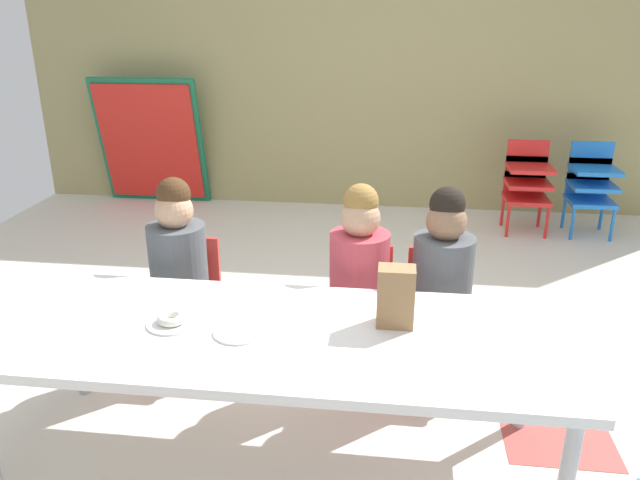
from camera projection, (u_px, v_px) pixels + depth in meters
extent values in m
cube|color=silver|center=(344.00, 360.00, 3.01)|extent=(5.79, 5.09, 0.02)
cube|color=#336BB2|center=(272.00, 311.00, 3.48)|extent=(0.43, 0.43, 0.00)
cube|color=#B24C47|center=(555.00, 432.00, 2.49)|extent=(0.43, 0.43, 0.00)
cube|color=orange|center=(533.00, 371.00, 2.91)|extent=(0.43, 0.43, 0.00)
cube|color=#336BB2|center=(437.00, 364.00, 2.96)|extent=(0.43, 0.43, 0.00)
cube|color=#336BB2|center=(195.00, 306.00, 3.53)|extent=(0.43, 0.43, 0.00)
cube|color=tan|center=(374.00, 54.00, 4.92)|extent=(5.79, 0.10, 2.52)
cube|color=white|center=(275.00, 335.00, 2.15)|extent=(2.04, 0.75, 0.04)
cylinder|color=#B2B2B7|center=(77.00, 341.00, 2.65)|extent=(0.05, 0.05, 0.52)
cylinder|color=#B2B2B7|center=(526.00, 371.00, 2.44)|extent=(0.05, 0.05, 0.52)
cube|color=red|center=(183.00, 308.00, 2.86)|extent=(0.32, 0.30, 0.03)
cube|color=red|center=(190.00, 266.00, 2.94)|extent=(0.29, 0.02, 0.30)
cylinder|color=#4C5156|center=(179.00, 265.00, 2.78)|extent=(0.34, 0.34, 0.38)
sphere|color=tan|center=(174.00, 210.00, 2.68)|extent=(0.17, 0.17, 0.17)
sphere|color=#472D19|center=(173.00, 194.00, 2.67)|extent=(0.15, 0.15, 0.15)
cylinder|color=red|center=(146.00, 349.00, 2.81)|extent=(0.02, 0.02, 0.28)
cylinder|color=red|center=(206.00, 353.00, 2.77)|extent=(0.02, 0.02, 0.28)
cylinder|color=red|center=(166.00, 322.00, 3.05)|extent=(0.02, 0.02, 0.28)
cylinder|color=red|center=(221.00, 325.00, 3.01)|extent=(0.02, 0.02, 0.28)
cube|color=red|center=(358.00, 319.00, 2.76)|extent=(0.32, 0.30, 0.03)
cube|color=red|center=(361.00, 275.00, 2.85)|extent=(0.29, 0.02, 0.30)
cylinder|color=#BF3F4C|center=(359.00, 274.00, 2.68)|extent=(0.30, 0.30, 0.38)
sphere|color=tan|center=(360.00, 218.00, 2.59)|extent=(0.17, 0.17, 0.17)
sphere|color=olive|center=(361.00, 201.00, 2.58)|extent=(0.15, 0.15, 0.15)
cylinder|color=red|center=(324.00, 361.00, 2.71)|extent=(0.02, 0.02, 0.28)
cylinder|color=red|center=(387.00, 365.00, 2.68)|extent=(0.02, 0.02, 0.28)
cylinder|color=red|center=(330.00, 332.00, 2.95)|extent=(0.02, 0.02, 0.28)
cylinder|color=red|center=(388.00, 336.00, 2.92)|extent=(0.02, 0.02, 0.28)
cube|color=red|center=(438.00, 323.00, 2.72)|extent=(0.32, 0.30, 0.03)
cube|color=red|center=(439.00, 279.00, 2.81)|extent=(0.29, 0.02, 0.30)
cylinder|color=#4C5156|center=(442.00, 278.00, 2.64)|extent=(0.29, 0.29, 0.38)
sphere|color=#8C664C|center=(446.00, 221.00, 2.55)|extent=(0.17, 0.17, 0.17)
sphere|color=black|center=(447.00, 204.00, 2.54)|extent=(0.15, 0.15, 0.15)
cylinder|color=red|center=(405.00, 366.00, 2.67)|extent=(0.02, 0.02, 0.28)
cylinder|color=red|center=(471.00, 371.00, 2.64)|extent=(0.02, 0.02, 0.28)
cylinder|color=red|center=(405.00, 337.00, 2.91)|extent=(0.02, 0.02, 0.28)
cylinder|color=red|center=(465.00, 340.00, 2.88)|extent=(0.02, 0.02, 0.28)
cube|color=red|center=(526.00, 199.00, 4.61)|extent=(0.32, 0.30, 0.03)
cube|color=red|center=(524.00, 183.00, 4.71)|extent=(0.30, 0.02, 0.18)
cube|color=red|center=(528.00, 184.00, 4.57)|extent=(0.32, 0.30, 0.03)
cube|color=red|center=(526.00, 167.00, 4.66)|extent=(0.30, 0.02, 0.18)
cube|color=red|center=(530.00, 168.00, 4.52)|extent=(0.32, 0.30, 0.03)
cube|color=red|center=(528.00, 152.00, 4.62)|extent=(0.30, 0.02, 0.18)
cylinder|color=red|center=(508.00, 220.00, 4.55)|extent=(0.02, 0.02, 0.26)
cylinder|color=red|center=(547.00, 222.00, 4.52)|extent=(0.02, 0.02, 0.26)
cylinder|color=red|center=(503.00, 210.00, 4.79)|extent=(0.02, 0.02, 0.26)
cylinder|color=red|center=(540.00, 211.00, 4.76)|extent=(0.02, 0.02, 0.26)
cube|color=blue|center=(590.00, 201.00, 4.56)|extent=(0.32, 0.30, 0.03)
cube|color=blue|center=(587.00, 185.00, 4.65)|extent=(0.30, 0.02, 0.18)
cube|color=blue|center=(593.00, 186.00, 4.51)|extent=(0.32, 0.30, 0.03)
cube|color=blue|center=(589.00, 169.00, 4.61)|extent=(0.30, 0.02, 0.18)
cube|color=blue|center=(595.00, 170.00, 4.47)|extent=(0.32, 0.30, 0.03)
cube|color=blue|center=(592.00, 154.00, 4.57)|extent=(0.30, 0.02, 0.18)
cylinder|color=blue|center=(572.00, 223.00, 4.50)|extent=(0.02, 0.02, 0.26)
cylinder|color=blue|center=(612.00, 224.00, 4.47)|extent=(0.02, 0.02, 0.26)
cylinder|color=blue|center=(564.00, 212.00, 4.74)|extent=(0.02, 0.02, 0.26)
cylinder|color=blue|center=(602.00, 213.00, 4.71)|extent=(0.02, 0.02, 0.26)
cube|color=#19724C|center=(151.00, 142.00, 5.22)|extent=(0.90, 0.28, 1.09)
cube|color=red|center=(150.00, 143.00, 5.18)|extent=(0.83, 0.23, 0.99)
cube|color=#9E754C|center=(396.00, 297.00, 2.15)|extent=(0.13, 0.09, 0.22)
cylinder|color=white|center=(172.00, 323.00, 2.19)|extent=(0.18, 0.18, 0.01)
cylinder|color=white|center=(239.00, 332.00, 2.13)|extent=(0.18, 0.18, 0.01)
torus|color=white|center=(172.00, 318.00, 2.18)|extent=(0.11, 0.11, 0.03)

